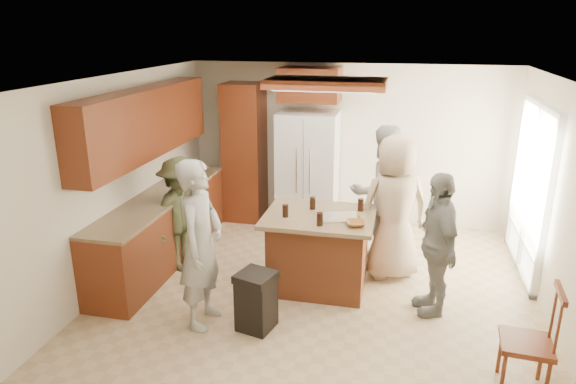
% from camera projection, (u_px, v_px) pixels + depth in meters
% --- Properties ---
extents(person_front_left, '(0.50, 0.67, 1.80)m').
position_uv_depth(person_front_left, '(201.00, 244.00, 5.26)').
color(person_front_left, '#9A9891').
rests_on(person_front_left, ground).
extents(person_behind_left, '(1.04, 0.90, 1.82)m').
position_uv_depth(person_behind_left, '(381.00, 192.00, 6.89)').
color(person_behind_left, '#999A91').
rests_on(person_behind_left, ground).
extents(person_behind_right, '(1.04, 0.87, 1.82)m').
position_uv_depth(person_behind_right, '(394.00, 208.00, 6.28)').
color(person_behind_right, tan).
rests_on(person_behind_right, ground).
extents(person_side_right, '(0.71, 1.03, 1.60)m').
position_uv_depth(person_side_right, '(437.00, 244.00, 5.51)').
color(person_side_right, gray).
rests_on(person_side_right, ground).
extents(person_counter, '(0.70, 1.05, 1.49)m').
position_uv_depth(person_counter, '(181.00, 214.00, 6.53)').
color(person_counter, '#3B3F25').
rests_on(person_counter, ground).
extents(left_cabinetry, '(0.64, 3.00, 2.30)m').
position_uv_depth(left_cabinetry, '(156.00, 193.00, 6.71)').
color(left_cabinetry, maroon).
rests_on(left_cabinetry, ground).
extents(back_wall_units, '(1.80, 0.60, 2.45)m').
position_uv_depth(back_wall_units, '(260.00, 136.00, 8.05)').
color(back_wall_units, maroon).
rests_on(back_wall_units, ground).
extents(refrigerator, '(0.90, 0.76, 1.80)m').
position_uv_depth(refrigerator, '(308.00, 170.00, 7.96)').
color(refrigerator, white).
rests_on(refrigerator, ground).
extents(kitchen_island, '(1.28, 1.03, 0.93)m').
position_uv_depth(kitchen_island, '(319.00, 250.00, 6.14)').
color(kitchen_island, '#A14D29').
rests_on(kitchen_island, ground).
extents(island_items, '(0.99, 0.66, 0.15)m').
position_uv_depth(island_items, '(337.00, 216.00, 5.84)').
color(island_items, silver).
rests_on(island_items, kitchen_island).
extents(trash_bin, '(0.45, 0.45, 0.63)m').
position_uv_depth(trash_bin, '(256.00, 301.00, 5.32)').
color(trash_bin, black).
rests_on(trash_bin, ground).
extents(spindle_chair, '(0.45, 0.45, 0.99)m').
position_uv_depth(spindle_chair, '(529.00, 344.00, 4.37)').
color(spindle_chair, maroon).
rests_on(spindle_chair, ground).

